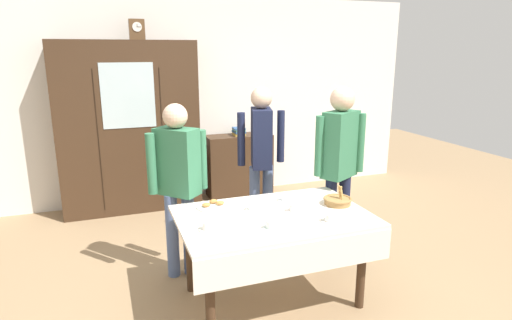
{
  "coord_description": "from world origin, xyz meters",
  "views": [
    {
      "loc": [
        -1.21,
        -3.15,
        2.01
      ],
      "look_at": [
        0.0,
        0.2,
        1.09
      ],
      "focal_mm": 30.13,
      "sensor_mm": 36.0,
      "label": 1
    }
  ],
  "objects_px": {
    "wall_cabinet": "(129,128)",
    "tea_cup_center": "(208,226)",
    "tea_cup_near_right": "(286,198)",
    "spoon_front_edge": "(277,208)",
    "book_stack": "(239,131)",
    "bookshelf_low": "(239,165)",
    "tea_cup_front_edge": "(330,218)",
    "tea_cup_back_edge": "(294,208)",
    "tea_cup_mid_right": "(253,207)",
    "person_near_right_end": "(178,175)",
    "person_behind_table_left": "(340,157)",
    "pastry_plate": "(213,206)",
    "mantel_clock": "(137,29)",
    "spoon_near_right": "(354,216)",
    "person_behind_table_right": "(261,149)",
    "bread_basket": "(338,200)",
    "tea_cup_near_left": "(271,225)",
    "dining_table": "(275,229)"
  },
  "relations": [
    {
      "from": "spoon_front_edge",
      "to": "person_behind_table_right",
      "type": "distance_m",
      "value": 1.11
    },
    {
      "from": "wall_cabinet",
      "to": "bread_basket",
      "type": "height_order",
      "value": "wall_cabinet"
    },
    {
      "from": "tea_cup_back_edge",
      "to": "tea_cup_front_edge",
      "type": "height_order",
      "value": "same"
    },
    {
      "from": "mantel_clock",
      "to": "tea_cup_mid_right",
      "type": "distance_m",
      "value": 2.89
    },
    {
      "from": "tea_cup_near_left",
      "to": "tea_cup_center",
      "type": "bearing_deg",
      "value": 162.95
    },
    {
      "from": "tea_cup_near_right",
      "to": "pastry_plate",
      "type": "bearing_deg",
      "value": 173.67
    },
    {
      "from": "tea_cup_front_edge",
      "to": "spoon_front_edge",
      "type": "xyz_separation_m",
      "value": [
        -0.27,
        0.39,
        -0.02
      ]
    },
    {
      "from": "tea_cup_front_edge",
      "to": "person_near_right_end",
      "type": "height_order",
      "value": "person_near_right_end"
    },
    {
      "from": "wall_cabinet",
      "to": "tea_cup_front_edge",
      "type": "relative_size",
      "value": 16.31
    },
    {
      "from": "wall_cabinet",
      "to": "tea_cup_mid_right",
      "type": "relative_size",
      "value": 16.31
    },
    {
      "from": "tea_cup_near_right",
      "to": "person_behind_table_right",
      "type": "height_order",
      "value": "person_behind_table_right"
    },
    {
      "from": "wall_cabinet",
      "to": "pastry_plate",
      "type": "bearing_deg",
      "value": -77.46
    },
    {
      "from": "spoon_front_edge",
      "to": "person_near_right_end",
      "type": "xyz_separation_m",
      "value": [
        -0.71,
        0.55,
        0.21
      ]
    },
    {
      "from": "mantel_clock",
      "to": "tea_cup_center",
      "type": "distance_m",
      "value": 3.05
    },
    {
      "from": "person_behind_table_right",
      "to": "mantel_clock",
      "type": "bearing_deg",
      "value": 127.18
    },
    {
      "from": "tea_cup_back_edge",
      "to": "tea_cup_mid_right",
      "type": "bearing_deg",
      "value": 154.43
    },
    {
      "from": "tea_cup_near_left",
      "to": "spoon_front_edge",
      "type": "distance_m",
      "value": 0.41
    },
    {
      "from": "tea_cup_mid_right",
      "to": "tea_cup_front_edge",
      "type": "bearing_deg",
      "value": -42.48
    },
    {
      "from": "tea_cup_near_right",
      "to": "spoon_near_right",
      "type": "xyz_separation_m",
      "value": [
        0.37,
        -0.5,
        -0.02
      ]
    },
    {
      "from": "pastry_plate",
      "to": "person_near_right_end",
      "type": "bearing_deg",
      "value": 124.73
    },
    {
      "from": "book_stack",
      "to": "tea_cup_near_left",
      "type": "bearing_deg",
      "value": -103.1
    },
    {
      "from": "tea_cup_mid_right",
      "to": "pastry_plate",
      "type": "height_order",
      "value": "tea_cup_mid_right"
    },
    {
      "from": "book_stack",
      "to": "tea_cup_mid_right",
      "type": "distance_m",
      "value": 2.55
    },
    {
      "from": "bookshelf_low",
      "to": "tea_cup_back_edge",
      "type": "bearing_deg",
      "value": -97.97
    },
    {
      "from": "spoon_front_edge",
      "to": "person_near_right_end",
      "type": "distance_m",
      "value": 0.92
    },
    {
      "from": "bread_basket",
      "to": "pastry_plate",
      "type": "distance_m",
      "value": 1.05
    },
    {
      "from": "tea_cup_back_edge",
      "to": "book_stack",
      "type": "bearing_deg",
      "value": 82.03
    },
    {
      "from": "wall_cabinet",
      "to": "spoon_near_right",
      "type": "xyz_separation_m",
      "value": [
        1.49,
        -2.8,
        -0.32
      ]
    },
    {
      "from": "dining_table",
      "to": "book_stack",
      "type": "bearing_deg",
      "value": 78.28
    },
    {
      "from": "spoon_near_right",
      "to": "person_near_right_end",
      "type": "distance_m",
      "value": 1.53
    },
    {
      "from": "dining_table",
      "to": "tea_cup_center",
      "type": "height_order",
      "value": "tea_cup_center"
    },
    {
      "from": "spoon_front_edge",
      "to": "person_behind_table_right",
      "type": "height_order",
      "value": "person_behind_table_right"
    },
    {
      "from": "tea_cup_front_edge",
      "to": "bookshelf_low",
      "type": "bearing_deg",
      "value": 86.06
    },
    {
      "from": "person_near_right_end",
      "to": "tea_cup_center",
      "type": "bearing_deg",
      "value": -84.61
    },
    {
      "from": "mantel_clock",
      "to": "tea_cup_near_left",
      "type": "height_order",
      "value": "mantel_clock"
    },
    {
      "from": "bookshelf_low",
      "to": "tea_cup_back_edge",
      "type": "height_order",
      "value": "bookshelf_low"
    },
    {
      "from": "tea_cup_near_right",
      "to": "spoon_front_edge",
      "type": "xyz_separation_m",
      "value": [
        -0.15,
        -0.15,
        -0.02
      ]
    },
    {
      "from": "spoon_near_right",
      "to": "person_behind_table_right",
      "type": "xyz_separation_m",
      "value": [
        -0.25,
        1.4,
        0.26
      ]
    },
    {
      "from": "tea_cup_mid_right",
      "to": "person_behind_table_right",
      "type": "height_order",
      "value": "person_behind_table_right"
    },
    {
      "from": "tea_cup_near_left",
      "to": "spoon_near_right",
      "type": "relative_size",
      "value": 1.09
    },
    {
      "from": "book_stack",
      "to": "bread_basket",
      "type": "bearing_deg",
      "value": -88.87
    },
    {
      "from": "wall_cabinet",
      "to": "tea_cup_center",
      "type": "height_order",
      "value": "wall_cabinet"
    },
    {
      "from": "person_behind_table_right",
      "to": "pastry_plate",
      "type": "bearing_deg",
      "value": -131.64
    },
    {
      "from": "book_stack",
      "to": "tea_cup_front_edge",
      "type": "height_order",
      "value": "book_stack"
    },
    {
      "from": "tea_cup_near_right",
      "to": "person_behind_table_left",
      "type": "bearing_deg",
      "value": 19.12
    },
    {
      "from": "wall_cabinet",
      "to": "person_behind_table_left",
      "type": "relative_size",
      "value": 1.26
    },
    {
      "from": "mantel_clock",
      "to": "bookshelf_low",
      "type": "distance_m",
      "value": 2.22
    },
    {
      "from": "wall_cabinet",
      "to": "person_behind_table_left",
      "type": "distance_m",
      "value": 2.73
    },
    {
      "from": "book_stack",
      "to": "bookshelf_low",
      "type": "bearing_deg",
      "value": 0.0
    },
    {
      "from": "pastry_plate",
      "to": "person_near_right_end",
      "type": "relative_size",
      "value": 0.18
    }
  ]
}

